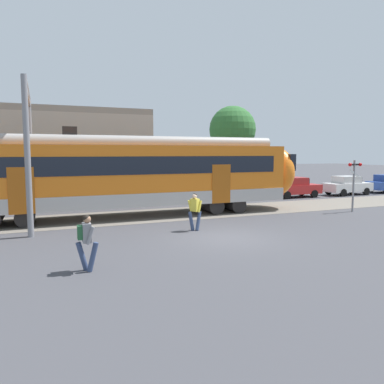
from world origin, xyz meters
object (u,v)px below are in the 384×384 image
at_px(pedestrian_grey, 86,238).
at_px(parked_car_red, 294,187).
at_px(crossing_signal, 354,177).
at_px(parked_car_white, 347,185).
at_px(pedestrian_yellow, 195,209).

distance_m(pedestrian_grey, parked_car_red, 21.11).
bearing_deg(crossing_signal, parked_car_red, 79.91).
distance_m(parked_car_red, parked_car_white, 5.07).
relative_size(pedestrian_grey, crossing_signal, 0.56).
bearing_deg(parked_car_white, crossing_signal, -132.65).
bearing_deg(parked_car_red, parked_car_white, -2.65).
xyz_separation_m(parked_car_white, crossing_signal, (-6.33, -6.87, 1.23)).
bearing_deg(parked_car_red, crossing_signal, -100.09).
relative_size(pedestrian_yellow, parked_car_red, 0.41).
relative_size(parked_car_white, crossing_signal, 1.35).
height_order(parked_car_red, parked_car_white, same).
height_order(pedestrian_yellow, parked_car_red, pedestrian_yellow).
distance_m(pedestrian_grey, pedestrian_yellow, 6.54).
height_order(pedestrian_grey, parked_car_red, pedestrian_grey).
bearing_deg(pedestrian_grey, pedestrian_yellow, 38.73).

